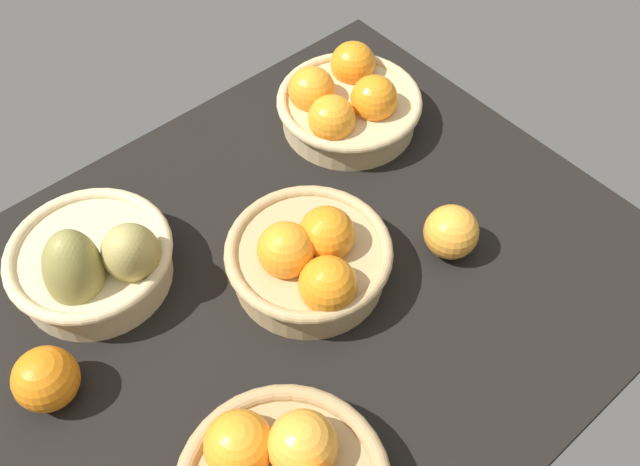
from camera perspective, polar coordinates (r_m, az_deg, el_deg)
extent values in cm
cube|color=black|center=(93.58, -0.87, -3.87)|extent=(84.00, 72.00, 3.00)
cylinder|color=tan|center=(90.03, -1.11, -2.56)|extent=(19.42, 19.42, 5.25)
torus|color=tan|center=(87.90, -1.14, -1.57)|extent=(21.07, 21.07, 1.65)
sphere|color=orange|center=(85.75, -2.76, -1.37)|extent=(7.08, 7.08, 7.08)
sphere|color=orange|center=(83.71, 0.63, -4.18)|extent=(7.08, 7.08, 7.08)
sphere|color=orange|center=(87.29, 0.52, -0.09)|extent=(7.08, 7.08, 7.08)
sphere|color=#F49E33|center=(74.95, -1.40, -16.63)|extent=(7.31, 7.31, 7.31)
sphere|color=orange|center=(76.17, -6.51, -16.53)|extent=(7.31, 7.31, 7.31)
cylinder|color=tan|center=(109.25, 2.33, 9.66)|extent=(20.17, 20.17, 4.63)
torus|color=tan|center=(107.70, 2.37, 10.57)|extent=(21.79, 21.79, 1.62)
sphere|color=orange|center=(112.00, 2.65, 13.37)|extent=(6.97, 6.97, 6.97)
sphere|color=orange|center=(105.65, 4.36, 10.68)|extent=(6.97, 6.97, 6.97)
sphere|color=orange|center=(106.89, -0.67, 11.41)|extent=(6.97, 6.97, 6.97)
sphere|color=orange|center=(103.08, 0.94, 9.13)|extent=(6.97, 6.97, 6.97)
cylinder|color=#D3BC8C|center=(94.32, -17.68, -2.48)|extent=(19.14, 19.14, 5.39)
torus|color=#D3BC8C|center=(92.23, -18.08, -1.51)|extent=(20.82, 20.82, 1.67)
ellipsoid|color=olive|center=(88.70, -19.13, -2.94)|extent=(11.71, 11.35, 12.98)
ellipsoid|color=tan|center=(88.51, -14.88, -1.57)|extent=(11.05, 12.66, 12.68)
sphere|color=#F49E33|center=(93.44, 10.47, 0.08)|extent=(7.22, 7.22, 7.22)
sphere|color=orange|center=(86.29, -21.11, -10.87)|extent=(7.45, 7.45, 7.45)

